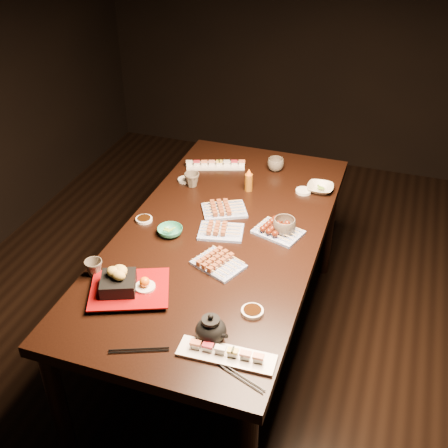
{
  "coord_description": "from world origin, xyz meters",
  "views": [
    {
      "loc": [
        0.42,
        -1.82,
        2.22
      ],
      "look_at": [
        -0.27,
        0.23,
        0.77
      ],
      "focal_mm": 45.0,
      "sensor_mm": 36.0,
      "label": 1
    }
  ],
  "objects_px": {
    "tempura_tray": "(129,282)",
    "teacup_mid_right": "(284,226)",
    "edamame_bowl_green": "(170,231)",
    "teapot": "(211,327)",
    "sushi_platter_near": "(226,352)",
    "edamame_bowl_cream": "(320,188)",
    "condiment_bottle": "(249,180)",
    "yakitori_plate_center": "(221,228)",
    "yakitori_plate_right": "(218,261)",
    "dining_table": "(221,295)",
    "teacup_far_left": "(192,180)",
    "yakitori_plate_left": "(224,207)",
    "teacup_near_left": "(94,268)",
    "sushi_platter_far": "(216,164)",
    "teacup_far_right": "(276,164)"
  },
  "relations": [
    {
      "from": "teacup_near_left",
      "to": "teacup_mid_right",
      "type": "distance_m",
      "value": 0.86
    },
    {
      "from": "teacup_mid_right",
      "to": "tempura_tray",
      "type": "bearing_deg",
      "value": -128.77
    },
    {
      "from": "teapot",
      "to": "condiment_bottle",
      "type": "distance_m",
      "value": 1.07
    },
    {
      "from": "sushi_platter_far",
      "to": "teapot",
      "type": "xyz_separation_m",
      "value": [
        0.42,
        -1.24,
        0.04
      ]
    },
    {
      "from": "teacup_near_left",
      "to": "sushi_platter_near",
      "type": "bearing_deg",
      "value": -21.03
    },
    {
      "from": "teacup_far_left",
      "to": "teacup_mid_right",
      "type": "bearing_deg",
      "value": -26.13
    },
    {
      "from": "sushi_platter_near",
      "to": "edamame_bowl_green",
      "type": "height_order",
      "value": "sushi_platter_near"
    },
    {
      "from": "dining_table",
      "to": "yakitori_plate_left",
      "type": "height_order",
      "value": "yakitori_plate_left"
    },
    {
      "from": "teacup_far_right",
      "to": "dining_table",
      "type": "bearing_deg",
      "value": -97.36
    },
    {
      "from": "yakitori_plate_right",
      "to": "sushi_platter_far",
      "type": "bearing_deg",
      "value": 133.69
    },
    {
      "from": "sushi_platter_near",
      "to": "teacup_far_right",
      "type": "height_order",
      "value": "teacup_far_right"
    },
    {
      "from": "edamame_bowl_green",
      "to": "tempura_tray",
      "type": "bearing_deg",
      "value": -88.64
    },
    {
      "from": "teacup_mid_right",
      "to": "condiment_bottle",
      "type": "bearing_deg",
      "value": 129.3
    },
    {
      "from": "dining_table",
      "to": "teacup_far_left",
      "type": "height_order",
      "value": "teacup_far_left"
    },
    {
      "from": "edamame_bowl_green",
      "to": "teapot",
      "type": "relative_size",
      "value": 0.87
    },
    {
      "from": "sushi_platter_far",
      "to": "edamame_bowl_cream",
      "type": "xyz_separation_m",
      "value": [
        0.6,
        -0.08,
        -0.0
      ]
    },
    {
      "from": "yakitori_plate_left",
      "to": "dining_table",
      "type": "bearing_deg",
      "value": -104.47
    },
    {
      "from": "condiment_bottle",
      "to": "teacup_far_left",
      "type": "bearing_deg",
      "value": -169.91
    },
    {
      "from": "edamame_bowl_cream",
      "to": "teacup_mid_right",
      "type": "distance_m",
      "value": 0.45
    },
    {
      "from": "tempura_tray",
      "to": "teacup_near_left",
      "type": "xyz_separation_m",
      "value": [
        -0.19,
        0.06,
        -0.02
      ]
    },
    {
      "from": "sushi_platter_near",
      "to": "yakitori_plate_left",
      "type": "bearing_deg",
      "value": 106.84
    },
    {
      "from": "sushi_platter_far",
      "to": "teacup_near_left",
      "type": "distance_m",
      "value": 1.07
    },
    {
      "from": "sushi_platter_far",
      "to": "teapot",
      "type": "bearing_deg",
      "value": 89.27
    },
    {
      "from": "sushi_platter_far",
      "to": "edamame_bowl_green",
      "type": "relative_size",
      "value": 2.76
    },
    {
      "from": "teapot",
      "to": "edamame_bowl_cream",
      "type": "bearing_deg",
      "value": 102.93
    },
    {
      "from": "tempura_tray",
      "to": "teacup_mid_right",
      "type": "distance_m",
      "value": 0.77
    },
    {
      "from": "edamame_bowl_cream",
      "to": "dining_table",
      "type": "bearing_deg",
      "value": -124.4
    },
    {
      "from": "sushi_platter_near",
      "to": "condiment_bottle",
      "type": "distance_m",
      "value": 1.15
    },
    {
      "from": "yakitori_plate_right",
      "to": "condiment_bottle",
      "type": "height_order",
      "value": "condiment_bottle"
    },
    {
      "from": "yakitori_plate_right",
      "to": "teacup_near_left",
      "type": "xyz_separation_m",
      "value": [
        -0.47,
        -0.22,
        0.01
      ]
    },
    {
      "from": "teacup_near_left",
      "to": "teacup_far_right",
      "type": "bearing_deg",
      "value": 66.72
    },
    {
      "from": "sushi_platter_near",
      "to": "yakitori_plate_left",
      "type": "distance_m",
      "value": 0.94
    },
    {
      "from": "teacup_far_left",
      "to": "teacup_near_left",
      "type": "bearing_deg",
      "value": -97.91
    },
    {
      "from": "yakitori_plate_center",
      "to": "teacup_near_left",
      "type": "bearing_deg",
      "value": -142.98
    },
    {
      "from": "tempura_tray",
      "to": "teacup_far_left",
      "type": "xyz_separation_m",
      "value": [
        -0.08,
        0.87,
        -0.02
      ]
    },
    {
      "from": "yakitori_plate_center",
      "to": "yakitori_plate_right",
      "type": "xyz_separation_m",
      "value": [
        0.07,
        -0.23,
        0.0
      ]
    },
    {
      "from": "dining_table",
      "to": "sushi_platter_far",
      "type": "distance_m",
      "value": 0.76
    },
    {
      "from": "condiment_bottle",
      "to": "edamame_bowl_green",
      "type": "bearing_deg",
      "value": -114.19
    },
    {
      "from": "sushi_platter_near",
      "to": "sushi_platter_far",
      "type": "distance_m",
      "value": 1.4
    },
    {
      "from": "yakitori_plate_center",
      "to": "condiment_bottle",
      "type": "bearing_deg",
      "value": 77.16
    },
    {
      "from": "sushi_platter_far",
      "to": "edamame_bowl_green",
      "type": "height_order",
      "value": "sushi_platter_far"
    },
    {
      "from": "teacup_far_right",
      "to": "condiment_bottle",
      "type": "relative_size",
      "value": 0.71
    },
    {
      "from": "yakitori_plate_left",
      "to": "teacup_far_right",
      "type": "distance_m",
      "value": 0.51
    },
    {
      "from": "sushi_platter_far",
      "to": "teacup_far_left",
      "type": "relative_size",
      "value": 4.04
    },
    {
      "from": "sushi_platter_near",
      "to": "edamame_bowl_cream",
      "type": "bearing_deg",
      "value": 83.18
    },
    {
      "from": "sushi_platter_near",
      "to": "edamame_bowl_cream",
      "type": "height_order",
      "value": "sushi_platter_near"
    },
    {
      "from": "sushi_platter_near",
      "to": "teacup_near_left",
      "type": "height_order",
      "value": "teacup_near_left"
    },
    {
      "from": "tempura_tray",
      "to": "condiment_bottle",
      "type": "xyz_separation_m",
      "value": [
        0.21,
        0.92,
        0.01
      ]
    },
    {
      "from": "yakitori_plate_center",
      "to": "tempura_tray",
      "type": "relative_size",
      "value": 0.66
    },
    {
      "from": "edamame_bowl_green",
      "to": "condiment_bottle",
      "type": "bearing_deg",
      "value": 65.81
    }
  ]
}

